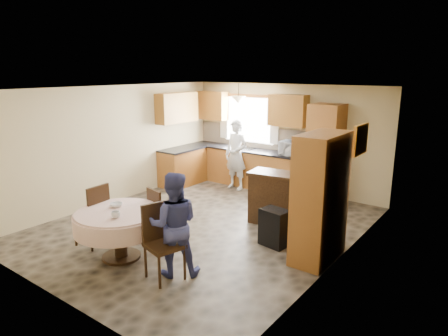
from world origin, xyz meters
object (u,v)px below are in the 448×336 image
at_px(cupboard, 320,198).
at_px(oven_tower, 325,153).
at_px(chair_back, 160,213).
at_px(sideboard, 283,201).
at_px(chair_left, 95,212).
at_px(person_dining, 174,224).
at_px(dining_table, 119,222).
at_px(person_sink, 236,155).
at_px(chair_right, 161,237).

bearing_deg(cupboard, oven_tower, 111.70).
bearing_deg(chair_back, cupboard, -141.99).
bearing_deg(cupboard, sideboard, 140.15).
bearing_deg(sideboard, oven_tower, 81.91).
height_order(oven_tower, chair_left, oven_tower).
bearing_deg(person_dining, chair_left, -37.90).
height_order(sideboard, cupboard, cupboard).
relative_size(dining_table, person_sink, 0.80).
height_order(dining_table, chair_back, chair_back).
bearing_deg(dining_table, sideboard, 63.59).
relative_size(dining_table, person_dining, 0.90).
relative_size(oven_tower, cupboard, 1.09).
xyz_separation_m(chair_left, person_sink, (-0.02, 4.02, 0.26)).
relative_size(cupboard, chair_right, 1.84).
height_order(oven_tower, chair_back, oven_tower).
bearing_deg(chair_left, chair_right, 82.91).
height_order(oven_tower, dining_table, oven_tower).
relative_size(oven_tower, person_dining, 1.43).
distance_m(chair_back, person_sink, 3.45).
bearing_deg(person_sink, person_dining, -62.64).
bearing_deg(person_sink, chair_right, -64.60).
bearing_deg(oven_tower, cupboard, -68.30).
xyz_separation_m(sideboard, person_dining, (-0.34, -2.55, 0.28)).
distance_m(chair_left, chair_right, 1.58).
xyz_separation_m(chair_right, person_sink, (-1.60, 4.09, 0.26)).
bearing_deg(oven_tower, chair_left, -114.63).
bearing_deg(dining_table, chair_right, -1.03).
bearing_deg(oven_tower, chair_back, -108.17).
xyz_separation_m(chair_back, person_dining, (0.88, -0.60, 0.21)).
bearing_deg(chair_back, person_sink, -62.70).
distance_m(cupboard, person_sink, 3.87).
xyz_separation_m(dining_table, person_sink, (-0.70, 4.07, 0.24)).
xyz_separation_m(dining_table, chair_left, (-0.68, 0.05, -0.02)).
xyz_separation_m(chair_left, person_dining, (1.68, 0.09, 0.17)).
relative_size(oven_tower, sideboard, 1.64).
bearing_deg(chair_back, oven_tower, -94.74).
distance_m(dining_table, person_dining, 1.02).
bearing_deg(chair_back, dining_table, 93.92).
height_order(chair_back, chair_right, chair_right).
distance_m(cupboard, dining_table, 3.03).
distance_m(chair_right, person_dining, 0.24).
distance_m(sideboard, chair_back, 2.30).
distance_m(chair_left, person_sink, 4.03).
xyz_separation_m(dining_table, person_dining, (1.00, 0.14, 0.15)).
distance_m(chair_right, person_sink, 4.40).
height_order(oven_tower, person_dining, oven_tower).
bearing_deg(sideboard, chair_back, -129.47).
bearing_deg(cupboard, person_dining, -130.73).
xyz_separation_m(person_sink, person_dining, (1.70, -3.93, -0.09)).
height_order(oven_tower, sideboard, oven_tower).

